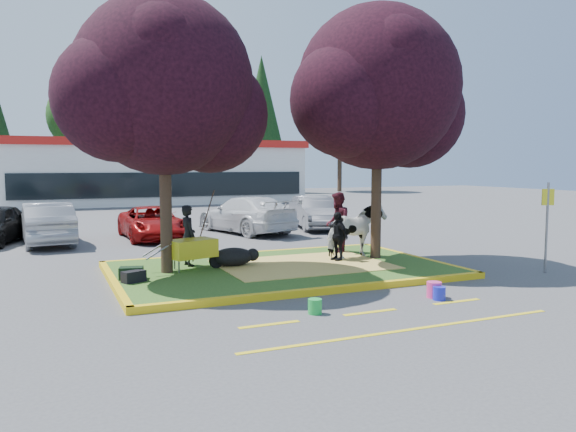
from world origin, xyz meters
name	(u,v)px	position (x,y,z in m)	size (l,w,h in m)	color
ground	(282,272)	(0.00, 0.00, 0.00)	(90.00, 90.00, 0.00)	#424244
median_island	(282,269)	(0.00, 0.00, 0.07)	(8.00, 5.00, 0.15)	#2B4F18
curb_near	(329,290)	(0.00, -2.58, 0.07)	(8.30, 0.16, 0.15)	gold
curb_far	(247,254)	(0.00, 2.58, 0.07)	(8.30, 0.16, 0.15)	gold
curb_left	(113,283)	(-4.08, 0.00, 0.07)	(0.16, 5.30, 0.15)	gold
curb_right	(415,259)	(4.08, 0.00, 0.07)	(0.16, 5.30, 0.15)	gold
straw_bedding	(303,265)	(0.60, 0.00, 0.15)	(4.20, 3.00, 0.01)	#EAD360
tree_purple_left	(165,93)	(-2.78, 0.38, 4.36)	(5.06, 4.20, 6.51)	black
tree_purple_right	(379,96)	(2.92, 0.18, 4.56)	(5.30, 4.40, 6.82)	black
fire_lane_stripe_a	(269,325)	(-2.00, -4.20, 0.00)	(1.10, 0.12, 0.01)	yellow
fire_lane_stripe_b	(370,312)	(0.00, -4.20, 0.00)	(1.10, 0.12, 0.01)	yellow
fire_lane_stripe_c	(457,302)	(2.00, -4.20, 0.00)	(1.10, 0.12, 0.01)	yellow
fire_lane_long	(409,330)	(0.00, -5.40, 0.00)	(6.00, 0.10, 0.01)	yellow
retail_building	(156,171)	(2.00, 27.98, 2.25)	(20.40, 8.40, 4.40)	silver
treeline	(125,106)	(1.23, 37.61, 7.73)	(46.58, 7.80, 14.63)	black
cow	(356,231)	(2.39, 0.42, 0.90)	(0.81, 1.77, 1.50)	silver
calf	(233,257)	(-1.12, 0.53, 0.39)	(1.09, 0.62, 0.47)	black
handler	(188,235)	(-2.12, 1.06, 0.92)	(0.56, 0.37, 1.55)	black
visitor_a	(338,222)	(2.41, 1.49, 1.03)	(0.86, 0.67, 1.76)	#40121E
visitor_b	(337,236)	(1.70, 0.20, 0.81)	(0.77, 0.32, 1.31)	black
wheelbarrow	(193,249)	(-2.16, 0.46, 0.67)	(1.98, 0.96, 0.75)	black
gear_bag_dark	(134,277)	(-3.70, -0.45, 0.27)	(0.49, 0.27, 0.25)	black
gear_bag_green	(131,273)	(-3.70, -0.09, 0.29)	(0.51, 0.32, 0.27)	black
sign_post	(547,218)	(6.05, -2.70, 1.38)	(0.31, 0.12, 2.27)	slate
bucket_green	(315,306)	(-0.98, -3.88, 0.14)	(0.26, 0.26, 0.28)	green
bucket_pink	(434,290)	(1.81, -3.73, 0.16)	(0.30, 0.30, 0.32)	#ED3482
bucket_blue	(439,293)	(1.77, -3.94, 0.14)	(0.25, 0.25, 0.27)	#1921CC
car_silver	(47,223)	(-5.36, 7.79, 0.71)	(1.51, 4.33, 1.43)	#929399
car_red	(152,223)	(-1.84, 7.78, 0.59)	(1.96, 4.26, 1.18)	maroon
car_white	(246,215)	(1.92, 8.18, 0.73)	(2.03, 5.01, 1.45)	silver
car_grey	(314,212)	(5.06, 8.37, 0.69)	(1.45, 4.17, 1.37)	slate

